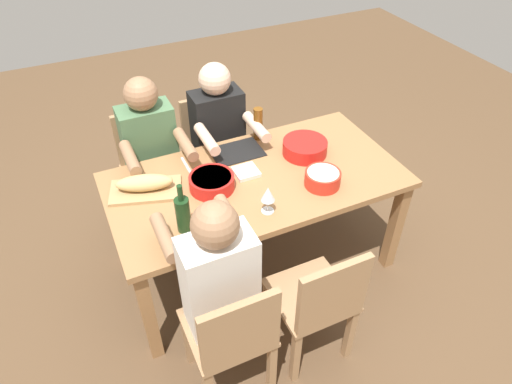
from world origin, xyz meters
The scene contains 21 objects.
ground_plane centered at (0.00, 0.00, 0.00)m, with size 8.00×8.00×0.00m, color brown.
dining_table centered at (0.00, 0.00, 0.65)m, with size 1.74×0.90×0.74m.
chair_far_left centered at (-0.48, 0.77, 0.48)m, with size 0.40×0.40×0.85m.
diner_far_left centered at (-0.48, 0.59, 0.70)m, with size 0.41×0.53×1.20m.
chair_far_center centered at (0.00, 0.77, 0.48)m, with size 0.40×0.40×0.85m.
diner_far_center centered at (0.00, 0.59, 0.70)m, with size 0.41×0.53×1.20m.
chair_near_center centered at (0.00, -0.77, 0.48)m, with size 0.40×0.40×0.85m.
chair_near_left centered at (-0.48, -0.77, 0.48)m, with size 0.40×0.40×0.85m.
diner_near_left centered at (-0.48, -0.59, 0.70)m, with size 0.41×0.53×1.20m.
serving_bowl_pasta centered at (0.32, -0.22, 0.79)m, with size 0.21×0.21×0.09m.
serving_bowl_salad centered at (0.38, 0.10, 0.79)m, with size 0.28×0.28×0.09m.
serving_bowl_fruit centered at (-0.27, 0.02, 0.79)m, with size 0.26×0.26×0.08m.
cutting_board centered at (-0.62, 0.15, 0.75)m, with size 0.40×0.22×0.02m, color tan.
bread_loaf centered at (-0.62, 0.15, 0.81)m, with size 0.32×0.11×0.09m, color tan.
wine_bottle centered at (-0.52, -0.24, 0.85)m, with size 0.08×0.08×0.29m.
beer_bottle centered at (0.19, 0.38, 0.85)m, with size 0.06×0.06×0.22m, color brown.
wine_glass centered at (-0.07, -0.30, 0.86)m, with size 0.08×0.08×0.17m.
fork_far_left centered at (-0.34, 0.29, 0.74)m, with size 0.02×0.17×0.01m, color silver.
placemat_far_center centered at (0.00, 0.29, 0.74)m, with size 0.32×0.23×0.01m, color black.
fork_near_left centered at (-0.62, -0.29, 0.74)m, with size 0.02×0.17×0.01m, color silver.
napkin_stack centered at (-0.04, 0.06, 0.75)m, with size 0.14×0.14×0.02m, color white.
Camera 1 is at (-0.91, -1.96, 2.43)m, focal length 32.41 mm.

